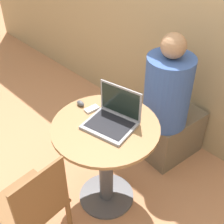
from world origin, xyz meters
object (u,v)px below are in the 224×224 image
Objects in this scene: person_seated at (170,112)px; chair_empty at (34,207)px; laptop at (113,118)px; cell_phone at (92,109)px.

chair_empty is at bearing -91.90° from person_seated.
laptop is 3.34× the size of cell_phone.
cell_phone is 0.75m from person_seated.
laptop is at bearing -90.72° from person_seated.
person_seated is (0.04, 1.33, 0.07)m from chair_empty.
person_seated reaches higher than chair_empty.
laptop is 0.76m from chair_empty.
cell_phone is 0.13× the size of chair_empty.
chair_empty is (-0.04, -0.67, -0.37)m from laptop.
person_seated is (0.01, 0.66, -0.30)m from laptop.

